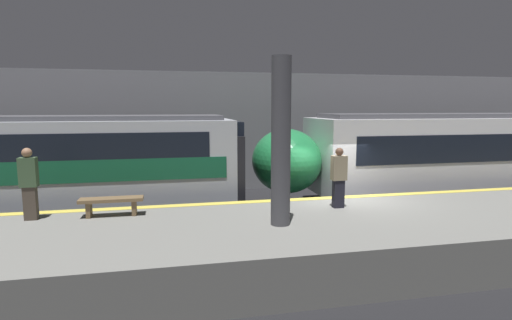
# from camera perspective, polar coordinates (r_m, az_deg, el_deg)

# --- Properties ---
(ground_plane) EXTENTS (120.00, 120.00, 0.00)m
(ground_plane) POSITION_cam_1_polar(r_m,az_deg,el_deg) (12.53, 12.30, -9.75)
(ground_plane) COLOR black
(platform) EXTENTS (40.00, 4.35, 1.06)m
(platform) POSITION_cam_1_polar(r_m,az_deg,el_deg) (10.53, 17.35, -10.30)
(platform) COLOR slate
(platform) RESTS_ON ground
(station_rear_barrier) EXTENTS (50.00, 0.15, 5.20)m
(station_rear_barrier) POSITION_cam_1_polar(r_m,az_deg,el_deg) (18.30, 3.82, 4.15)
(station_rear_barrier) COLOR gray
(station_rear_barrier) RESTS_ON ground
(support_pillar_near) EXTENTS (0.44, 0.44, 3.75)m
(support_pillar_near) POSITION_cam_1_polar(r_m,az_deg,el_deg) (8.84, 3.58, 2.55)
(support_pillar_near) COLOR #47474C
(support_pillar_near) RESTS_ON platform
(person_waiting) EXTENTS (0.38, 0.24, 1.71)m
(person_waiting) POSITION_cam_1_polar(r_m,az_deg,el_deg) (10.74, -29.68, -2.75)
(person_waiting) COLOR #473D33
(person_waiting) RESTS_ON platform
(person_walking) EXTENTS (0.38, 0.24, 1.59)m
(person_walking) POSITION_cam_1_polar(r_m,az_deg,el_deg) (10.70, 11.73, -2.31)
(person_walking) COLOR black
(person_walking) RESTS_ON platform
(platform_bench) EXTENTS (1.50, 0.40, 0.45)m
(platform_bench) POSITION_cam_1_polar(r_m,az_deg,el_deg) (10.39, -19.94, -5.71)
(platform_bench) COLOR brown
(platform_bench) RESTS_ON platform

